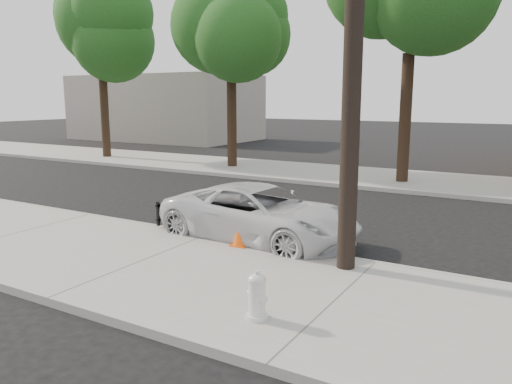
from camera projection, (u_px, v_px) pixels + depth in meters
ground at (254, 221)px, 13.50m from camera, size 120.00×120.00×0.00m
near_sidewalk at (143, 263)px, 9.84m from camera, size 90.00×4.40×0.15m
far_sidewalk at (357, 176)px, 20.70m from camera, size 90.00×5.00×0.15m
curb_near at (208, 237)px, 11.70m from camera, size 90.00×0.12×0.16m
building_far at (165, 108)px, 39.91m from camera, size 14.00×8.00×5.00m
utility_pole at (354, 14)px, 8.55m from camera, size 1.40×0.34×9.00m
tree_a at (101, 34)px, 25.77m from camera, size 4.65×4.50×9.00m
tree_b at (233, 32)px, 22.07m from camera, size 4.34×4.20×8.45m
police_cruiser at (260, 214)px, 11.51m from camera, size 4.89×2.55×1.31m
fire_hydrant at (257, 297)px, 7.16m from camera, size 0.36×0.33×0.68m
traffic_cone at (240, 229)px, 10.72m from camera, size 0.39×0.39×0.74m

